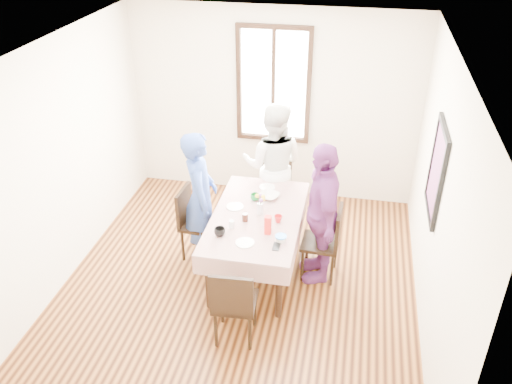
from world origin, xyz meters
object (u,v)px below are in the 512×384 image
chair_right (320,242)px  chair_left (200,224)px  chair_far (273,191)px  person_far (273,165)px  chair_near (235,301)px  person_left (200,197)px  person_right (321,213)px  dining_table (257,243)px

chair_right → chair_left: bearing=88.7°
chair_far → person_far: size_ratio=0.54×
chair_near → person_left: size_ratio=0.55×
chair_right → person_far: (-0.73, 1.04, 0.40)m
person_right → chair_right: bearing=76.0°
dining_table → chair_near: size_ratio=1.77×
chair_left → chair_right: 1.47m
dining_table → person_right: 0.86m
chair_near → person_right: bearing=54.8°
chair_left → chair_near: size_ratio=1.00×
chair_far → person_left: size_ratio=0.55×
chair_near → person_left: bearing=116.1°
chair_near → person_far: bearing=86.5°
dining_table → chair_right: size_ratio=1.77×
dining_table → chair_left: (-0.73, 0.15, 0.08)m
chair_left → chair_right: same height
dining_table → chair_right: 0.74m
chair_right → person_right: size_ratio=0.53×
person_far → chair_far: bearing=-90.4°
chair_far → dining_table: bearing=93.3°
chair_near → person_right: (0.72, 1.16, 0.40)m
chair_far → person_right: 1.34m
chair_far → person_left: 1.25m
chair_left → person_far: size_ratio=0.54×
dining_table → chair_right: (0.73, 0.05, 0.08)m
chair_near → person_right: size_ratio=0.53×
chair_left → chair_far: same height
chair_left → person_left: bearing=93.7°
dining_table → chair_near: bearing=-90.0°
dining_table → person_right: (0.72, 0.05, 0.48)m
chair_left → chair_near: bearing=34.0°
person_right → chair_far: bearing=-159.9°
chair_right → person_right: person_right is taller
chair_left → person_right: person_right is taller
chair_right → person_left: (-1.45, 0.10, 0.37)m
chair_right → chair_far: size_ratio=1.00×
dining_table → person_left: size_ratio=0.97×
person_far → dining_table: bearing=89.6°
chair_far → person_right: (0.72, -1.06, 0.40)m
person_far → chair_right: bearing=124.9°
chair_right → dining_table: bearing=96.5°
chair_right → person_right: bearing=92.6°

